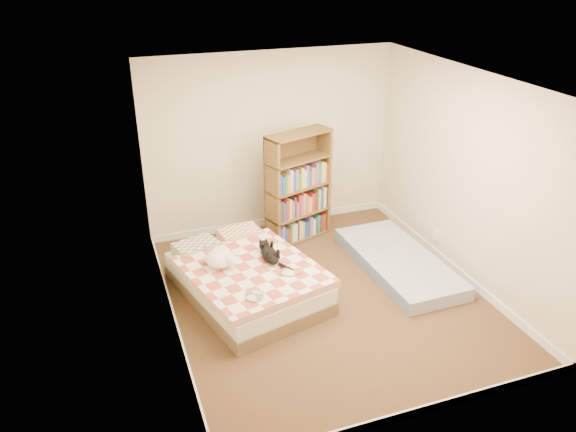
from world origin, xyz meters
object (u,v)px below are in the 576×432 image
object	(u,v)px
bed	(246,278)
bookshelf	(297,200)
black_cat	(269,253)
floor_mattress	(398,262)
white_dog	(221,259)

from	to	relation	value
bed	bookshelf	distance (m)	1.61
bookshelf	black_cat	xyz separation A→B (m)	(-0.78, -1.17, -0.06)
bookshelf	floor_mattress	bearing A→B (deg)	-72.34
bookshelf	floor_mattress	world-z (taller)	bookshelf
bed	floor_mattress	world-z (taller)	bed
bookshelf	black_cat	distance (m)	1.41
bed	black_cat	size ratio (longest dim) A/B	3.15
bookshelf	bed	bearing A→B (deg)	-151.55
bed	floor_mattress	xyz separation A→B (m)	(1.97, -0.08, -0.14)
floor_mattress	black_cat	bearing A→B (deg)	176.88
bed	bookshelf	size ratio (longest dim) A/B	1.36
bookshelf	white_dog	world-z (taller)	bookshelf
floor_mattress	white_dog	world-z (taller)	white_dog
bookshelf	floor_mattress	xyz separation A→B (m)	(0.91, -1.23, -0.47)
floor_mattress	white_dog	bearing A→B (deg)	176.53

